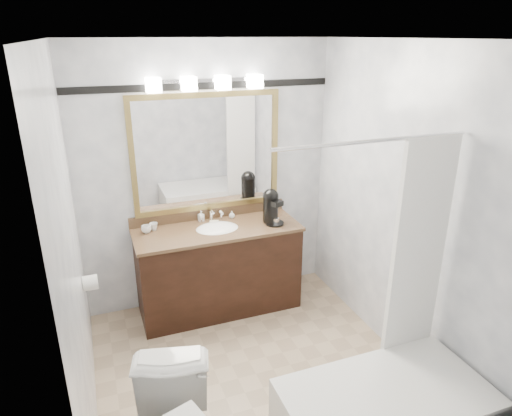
# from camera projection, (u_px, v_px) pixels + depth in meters

# --- Properties ---
(room) EXTENTS (2.42, 2.62, 2.52)m
(room) POSITION_uv_depth(u_px,v_px,m) (256.00, 230.00, 3.18)
(room) COLOR tan
(room) RESTS_ON ground
(vanity) EXTENTS (1.53, 0.58, 0.97)m
(vanity) POSITION_uv_depth(u_px,v_px,m) (218.00, 267.00, 4.35)
(vanity) COLOR black
(vanity) RESTS_ON ground
(mirror) EXTENTS (1.40, 0.04, 1.10)m
(mirror) POSITION_uv_depth(u_px,v_px,m) (207.00, 153.00, 4.21)
(mirror) COLOR #9A8245
(mirror) RESTS_ON room
(vanity_light_bar) EXTENTS (1.02, 0.14, 0.12)m
(vanity_light_bar) POSITION_uv_depth(u_px,v_px,m) (206.00, 83.00, 3.93)
(vanity_light_bar) COLOR silver
(vanity_light_bar) RESTS_ON room
(accent_stripe) EXTENTS (2.40, 0.01, 0.06)m
(accent_stripe) POSITION_uv_depth(u_px,v_px,m) (204.00, 86.00, 4.00)
(accent_stripe) COLOR black
(accent_stripe) RESTS_ON room
(bathtub) EXTENTS (1.30, 0.75, 1.96)m
(bathtub) POSITION_uv_depth(u_px,v_px,m) (386.00, 409.00, 2.92)
(bathtub) COLOR white
(bathtub) RESTS_ON ground
(tp_roll) EXTENTS (0.11, 0.12, 0.12)m
(tp_roll) POSITION_uv_depth(u_px,v_px,m) (90.00, 283.00, 3.58)
(tp_roll) COLOR white
(tp_roll) RESTS_ON room
(coffee_maker) EXTENTS (0.18, 0.22, 0.34)m
(coffee_maker) POSITION_uv_depth(u_px,v_px,m) (271.00, 206.00, 4.27)
(coffee_maker) COLOR black
(coffee_maker) RESTS_ON vanity
(cup_left) EXTENTS (0.10, 0.10, 0.07)m
(cup_left) POSITION_uv_depth(u_px,v_px,m) (146.00, 229.00, 4.10)
(cup_left) COLOR white
(cup_left) RESTS_ON vanity
(cup_right) EXTENTS (0.10, 0.10, 0.07)m
(cup_right) POSITION_uv_depth(u_px,v_px,m) (154.00, 227.00, 4.15)
(cup_right) COLOR white
(cup_right) RESTS_ON vanity
(soap_bottle_a) EXTENTS (0.06, 0.06, 0.11)m
(soap_bottle_a) POSITION_uv_depth(u_px,v_px,m) (201.00, 216.00, 4.35)
(soap_bottle_a) COLOR white
(soap_bottle_a) RESTS_ON vanity
(soap_bottle_b) EXTENTS (0.07, 0.07, 0.07)m
(soap_bottle_b) POSITION_uv_depth(u_px,v_px,m) (232.00, 215.00, 4.43)
(soap_bottle_b) COLOR white
(soap_bottle_b) RESTS_ON vanity
(soap_bar) EXTENTS (0.09, 0.08, 0.03)m
(soap_bar) POSITION_uv_depth(u_px,v_px,m) (214.00, 222.00, 4.31)
(soap_bar) COLOR beige
(soap_bar) RESTS_ON vanity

